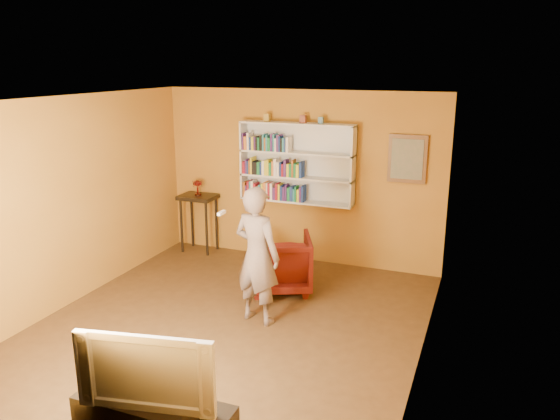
% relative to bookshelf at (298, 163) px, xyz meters
% --- Properties ---
extents(room_shell, '(5.30, 5.80, 2.88)m').
position_rel_bookshelf_xyz_m(room_shell, '(0.00, -2.41, -0.58)').
color(room_shell, '#422C15').
rests_on(room_shell, ground).
extents(bookshelf, '(1.80, 0.29, 1.23)m').
position_rel_bookshelf_xyz_m(bookshelf, '(0.00, 0.00, 0.00)').
color(bookshelf, silver).
rests_on(bookshelf, room_shell).
extents(books_row_lower, '(1.01, 0.19, 0.27)m').
position_rel_bookshelf_xyz_m(books_row_lower, '(-0.36, -0.11, -0.46)').
color(books_row_lower, '#94501B').
rests_on(books_row_lower, bookshelf).
extents(books_row_middle, '(0.98, 0.18, 0.27)m').
position_rel_bookshelf_xyz_m(books_row_middle, '(-0.37, -0.11, -0.09)').
color(books_row_middle, maroon).
rests_on(books_row_middle, bookshelf).
extents(books_row_upper, '(0.77, 0.19, 0.26)m').
position_rel_bookshelf_xyz_m(books_row_upper, '(-0.47, -0.11, 0.29)').
color(books_row_upper, '#462266').
rests_on(books_row_upper, bookshelf).
extents(ornament_left, '(0.09, 0.09, 0.12)m').
position_rel_bookshelf_xyz_m(ornament_left, '(-0.48, -0.06, 0.68)').
color(ornament_left, '#A88730').
rests_on(ornament_left, bookshelf).
extents(ornament_centre, '(0.09, 0.09, 0.12)m').
position_rel_bookshelf_xyz_m(ornament_centre, '(0.10, -0.06, 0.68)').
color(ornament_centre, brown).
rests_on(ornament_centre, bookshelf).
extents(ornament_right, '(0.07, 0.07, 0.10)m').
position_rel_bookshelf_xyz_m(ornament_right, '(0.38, -0.06, 0.67)').
color(ornament_right, slate).
rests_on(ornament_right, bookshelf).
extents(framed_painting, '(0.55, 0.05, 0.70)m').
position_rel_bookshelf_xyz_m(framed_painting, '(1.65, 0.05, 0.16)').
color(framed_painting, brown).
rests_on(framed_painting, room_shell).
extents(console_table, '(0.59, 0.45, 0.97)m').
position_rel_bookshelf_xyz_m(console_table, '(-1.69, -0.16, -0.79)').
color(console_table, black).
rests_on(console_table, ground).
extents(ruby_lustre, '(0.15, 0.15, 0.25)m').
position_rel_bookshelf_xyz_m(ruby_lustre, '(-1.69, -0.16, -0.45)').
color(ruby_lustre, maroon).
rests_on(ruby_lustre, console_table).
extents(armchair, '(1.12, 1.13, 0.79)m').
position_rel_bookshelf_xyz_m(armchair, '(0.17, -1.18, -1.20)').
color(armchair, '#460705').
rests_on(armchair, ground).
extents(person, '(0.70, 0.54, 1.70)m').
position_rel_bookshelf_xyz_m(person, '(0.26, -2.18, -0.74)').
color(person, '#6A574D').
rests_on(person, ground).
extents(game_remote, '(0.04, 0.15, 0.04)m').
position_rel_bookshelf_xyz_m(game_remote, '(-0.08, -2.40, -0.19)').
color(game_remote, white).
rests_on(game_remote, person).
extents(television, '(1.12, 0.36, 0.64)m').
position_rel_bookshelf_xyz_m(television, '(0.44, -4.66, -0.80)').
color(television, black).
rests_on(television, tv_cabinet).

